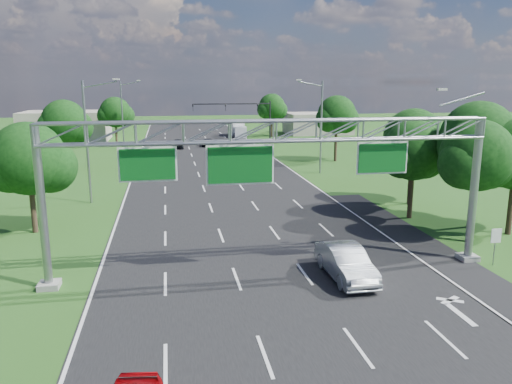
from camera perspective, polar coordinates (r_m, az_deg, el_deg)
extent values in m
plane|color=#264E17|center=(43.71, -3.24, -0.62)|extent=(220.00, 220.00, 0.00)
cube|color=black|center=(43.71, -3.24, -0.62)|extent=(18.00, 180.00, 0.02)
cube|color=black|center=(31.94, 19.08, -6.26)|extent=(3.00, 30.00, 0.02)
cube|color=gray|center=(30.94, 23.02, -6.89)|extent=(1.00, 1.00, 0.30)
cylinder|color=gray|center=(29.95, 23.64, 0.09)|extent=(0.44, 0.44, 8.00)
cube|color=gray|center=(26.82, -22.55, -9.79)|extent=(1.00, 1.00, 0.30)
cylinder|color=gray|center=(25.68, -23.27, -1.79)|extent=(0.40, 0.40, 8.00)
cylinder|color=gray|center=(28.73, 22.49, 9.79)|extent=(2.54, 0.12, 0.79)
cube|color=beige|center=(28.10, 20.47, 10.93)|extent=(0.50, 0.22, 0.12)
cube|color=white|center=(24.58, -12.26, 3.11)|extent=(2.80, 0.05, 1.70)
cube|color=#0A5519|center=(24.53, -12.27, 3.09)|extent=(2.62, 0.05, 1.52)
cube|color=white|center=(24.84, -1.81, 3.14)|extent=(3.40, 0.05, 2.00)
cube|color=#0A5519|center=(24.78, -1.79, 3.11)|extent=(3.22, 0.05, 1.82)
cube|color=white|center=(26.93, 14.22, 3.81)|extent=(2.80, 0.05, 1.70)
cube|color=#0A5519|center=(26.88, 14.27, 3.79)|extent=(2.62, 0.05, 1.52)
cylinder|color=gray|center=(30.40, 25.60, -5.77)|extent=(0.06, 0.06, 2.00)
cube|color=white|center=(30.18, 25.76, -4.52)|extent=(0.60, 0.04, 0.80)
cylinder|color=black|center=(79.18, 1.61, 7.83)|extent=(0.24, 0.24, 7.00)
cylinder|color=black|center=(78.00, -2.76, 10.03)|extent=(12.00, 0.18, 0.18)
imported|color=black|center=(77.48, -7.22, 9.53)|extent=(0.18, 0.22, 1.10)
imported|color=black|center=(77.90, -3.49, 9.62)|extent=(0.18, 0.22, 1.10)
imported|color=black|center=(78.64, 0.18, 9.67)|extent=(0.18, 0.22, 1.10)
cylinder|color=gray|center=(43.05, -18.77, 5.30)|extent=(0.20, 0.20, 10.00)
cylinder|color=gray|center=(42.59, -17.46, 11.67)|extent=(2.78, 0.12, 0.60)
cube|color=beige|center=(42.46, -15.71, 12.31)|extent=(0.55, 0.22, 0.12)
cylinder|color=gray|center=(77.70, -15.04, 8.44)|extent=(0.20, 0.20, 10.00)
cylinder|color=gray|center=(77.45, -14.26, 11.95)|extent=(2.78, 0.12, 0.60)
cube|color=beige|center=(77.38, -13.29, 12.30)|extent=(0.55, 0.22, 0.12)
cylinder|color=gray|center=(55.05, 7.46, 7.27)|extent=(0.20, 0.20, 10.00)
cylinder|color=gray|center=(54.45, 6.27, 12.20)|extent=(2.78, 0.12, 0.60)
cube|color=beige|center=(54.10, 4.93, 12.65)|extent=(0.55, 0.22, 0.12)
cylinder|color=#2D2116|center=(33.93, 23.37, -2.23)|extent=(0.36, 0.36, 3.74)
sphere|color=black|center=(33.27, 23.91, 3.84)|extent=(4.40, 4.40, 4.40)
sphere|color=black|center=(34.29, 24.99, 3.04)|extent=(3.30, 3.30, 3.30)
sphere|color=black|center=(32.54, 22.68, 2.99)|extent=(3.08, 3.08, 3.08)
cylinder|color=#2D2116|center=(37.40, 23.47, -0.60)|extent=(0.36, 0.36, 4.18)
sphere|color=black|center=(36.77, 24.02, 5.62)|extent=(5.00, 5.00, 5.00)
sphere|color=black|center=(37.87, 25.18, 4.73)|extent=(3.75, 3.75, 3.75)
sphere|color=black|center=(35.96, 22.72, 4.80)|extent=(3.50, 3.50, 3.50)
cylinder|color=#2D2116|center=(38.50, 17.25, -0.44)|extent=(0.36, 0.36, 3.30)
sphere|color=black|center=(37.92, 17.58, 4.59)|extent=(4.40, 4.40, 4.40)
sphere|color=black|center=(38.86, 18.69, 3.87)|extent=(3.30, 3.30, 3.30)
sphere|color=black|center=(37.27, 16.39, 3.85)|extent=(3.08, 3.08, 3.08)
cylinder|color=#2D2116|center=(36.75, 27.08, -1.69)|extent=(0.36, 0.36, 3.52)
sphere|color=black|center=(35.33, 26.53, 3.05)|extent=(3.22, 3.22, 3.22)
cylinder|color=#2D2116|center=(42.86, 17.21, 0.98)|extent=(0.36, 0.36, 3.52)
sphere|color=black|center=(42.32, 17.53, 5.87)|extent=(4.80, 4.80, 4.80)
sphere|color=black|center=(43.30, 18.65, 5.13)|extent=(3.60, 3.60, 3.60)
sphere|color=black|center=(41.62, 16.35, 5.18)|extent=(3.36, 3.36, 3.36)
cylinder|color=#2D2116|center=(36.40, -24.09, -1.88)|extent=(0.36, 0.36, 3.08)
sphere|color=black|center=(35.77, -24.58, 3.50)|extent=(4.80, 4.80, 4.80)
sphere|color=black|center=(35.96, -22.49, 2.75)|extent=(3.60, 3.60, 3.60)
sphere|color=black|center=(35.83, -26.30, 2.57)|extent=(3.36, 3.36, 3.36)
cylinder|color=#2D2116|center=(58.87, -20.80, 3.83)|extent=(0.36, 0.36, 3.74)
sphere|color=black|center=(58.47, -21.09, 7.50)|extent=(4.80, 4.80, 4.80)
sphere|color=black|center=(58.70, -19.81, 7.02)|extent=(3.60, 3.60, 3.60)
sphere|color=black|center=(58.43, -22.15, 6.94)|extent=(3.36, 3.36, 3.36)
cylinder|color=#2D2116|center=(83.07, -15.67, 6.31)|extent=(0.36, 0.36, 3.30)
sphere|color=black|center=(82.79, -15.81, 8.77)|extent=(4.80, 4.80, 4.80)
sphere|color=black|center=(83.12, -14.93, 8.42)|extent=(3.60, 3.60, 3.60)
sphere|color=black|center=(82.64, -16.56, 8.38)|extent=(3.36, 3.36, 3.36)
cylinder|color=#2D2116|center=(64.33, 9.09, 5.25)|extent=(0.36, 0.36, 3.96)
sphere|color=black|center=(63.97, 9.21, 8.72)|extent=(4.80, 4.80, 4.80)
sphere|color=black|center=(64.79, 10.09, 8.20)|extent=(3.60, 3.60, 3.60)
sphere|color=black|center=(63.37, 8.35, 8.28)|extent=(3.36, 3.36, 3.36)
cylinder|color=#2D2116|center=(92.62, 1.80, 7.42)|extent=(0.36, 0.36, 3.52)
sphere|color=black|center=(92.37, 1.81, 9.70)|extent=(4.80, 4.80, 4.80)
sphere|color=black|center=(93.04, 2.49, 9.34)|extent=(3.60, 3.60, 3.60)
sphere|color=black|center=(91.88, 1.18, 9.39)|extent=(3.36, 3.36, 3.36)
cube|color=gray|center=(92.15, -20.86, 7.06)|extent=(14.00, 10.00, 5.00)
cube|color=gray|center=(98.96, 7.04, 7.80)|extent=(12.00, 9.00, 4.00)
imported|color=#A3AAAF|center=(26.19, 10.23, -7.93)|extent=(1.87, 5.11, 1.67)
imported|color=black|center=(79.17, -5.49, 5.65)|extent=(2.30, 4.27, 1.14)
imported|color=black|center=(77.16, -8.92, 5.47)|extent=(1.70, 4.11, 1.39)
imported|color=#BCBCBC|center=(66.30, -2.71, 4.52)|extent=(2.13, 4.64, 1.47)
cube|color=white|center=(94.25, -2.15, 7.36)|extent=(2.51, 5.66, 2.77)
cube|color=silver|center=(90.47, -1.80, 6.83)|extent=(2.23, 2.14, 2.03)
cylinder|color=black|center=(90.57, -2.45, 6.48)|extent=(0.32, 0.92, 0.92)
cylinder|color=black|center=(90.86, -1.17, 6.51)|extent=(0.32, 0.92, 0.92)
cylinder|color=black|center=(96.04, -2.90, 6.81)|extent=(0.32, 0.92, 0.92)
cylinder|color=black|center=(96.32, -1.69, 6.84)|extent=(0.32, 0.92, 0.92)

